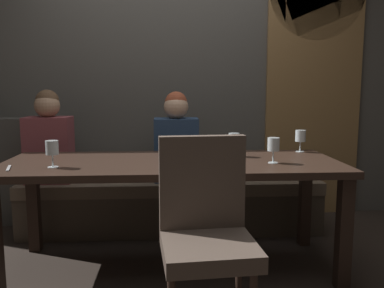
% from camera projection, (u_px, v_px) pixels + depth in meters
% --- Properties ---
extents(ground, '(9.00, 9.00, 0.00)m').
position_uv_depth(ground, '(173.00, 267.00, 2.76)').
color(ground, black).
extents(back_wall_tiled, '(6.00, 0.12, 3.00)m').
position_uv_depth(back_wall_tiled, '(170.00, 57.00, 3.75)').
color(back_wall_tiled, '#4C4944').
rests_on(back_wall_tiled, ground).
extents(arched_door, '(0.90, 0.05, 2.55)m').
position_uv_depth(arched_door, '(314.00, 72.00, 3.78)').
color(arched_door, olive).
rests_on(arched_door, ground).
extents(dining_table, '(2.20, 0.84, 0.74)m').
position_uv_depth(dining_table, '(172.00, 174.00, 2.67)').
color(dining_table, black).
rests_on(dining_table, ground).
extents(banquette_bench, '(2.50, 0.44, 0.45)m').
position_uv_depth(banquette_bench, '(172.00, 205.00, 3.42)').
color(banquette_bench, '#40352A').
rests_on(banquette_bench, ground).
extents(chair_near_side, '(0.48, 0.48, 0.98)m').
position_uv_depth(chair_near_side, '(206.00, 223.00, 1.98)').
color(chair_near_side, '#302119').
rests_on(chair_near_side, ground).
extents(diner_redhead, '(0.36, 0.24, 0.75)m').
position_uv_depth(diner_redhead, '(49.00, 139.00, 3.26)').
color(diner_redhead, brown).
rests_on(diner_redhead, banquette_bench).
extents(diner_bearded, '(0.36, 0.24, 0.74)m').
position_uv_depth(diner_bearded, '(176.00, 139.00, 3.32)').
color(diner_bearded, navy).
rests_on(diner_bearded, banquette_bench).
extents(wine_glass_far_left, '(0.08, 0.08, 0.16)m').
position_uv_depth(wine_glass_far_left, '(211.00, 151.00, 2.31)').
color(wine_glass_far_left, silver).
rests_on(wine_glass_far_left, dining_table).
extents(wine_glass_near_right, '(0.08, 0.08, 0.16)m').
position_uv_depth(wine_glass_near_right, '(234.00, 140.00, 2.81)').
color(wine_glass_near_right, silver).
rests_on(wine_glass_near_right, dining_table).
extents(wine_glass_end_right, '(0.08, 0.08, 0.16)m').
position_uv_depth(wine_glass_end_right, '(273.00, 146.00, 2.56)').
color(wine_glass_end_right, silver).
rests_on(wine_glass_end_right, dining_table).
extents(wine_glass_center_front, '(0.08, 0.08, 0.16)m').
position_uv_depth(wine_glass_center_front, '(52.00, 149.00, 2.42)').
color(wine_glass_center_front, silver).
rests_on(wine_glass_center_front, dining_table).
extents(wine_glass_near_left, '(0.08, 0.08, 0.16)m').
position_uv_depth(wine_glass_near_left, '(300.00, 137.00, 3.01)').
color(wine_glass_near_left, silver).
rests_on(wine_glass_near_left, dining_table).
extents(fork_on_table, '(0.06, 0.17, 0.01)m').
position_uv_depth(fork_on_table, '(9.00, 168.00, 2.40)').
color(fork_on_table, silver).
rests_on(fork_on_table, dining_table).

